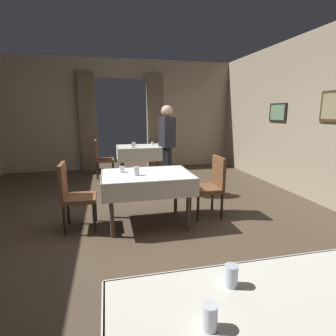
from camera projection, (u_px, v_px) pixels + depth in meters
The scene contains 16 objects.
ground at pixel (144, 227), 3.79m from camera, with size 10.08×10.08×0.00m, color #4C3D2D.
wall_back at pixel (122, 115), 7.46m from camera, with size 6.40×0.27×3.00m.
dining_table_mid at pixel (147, 180), 3.78m from camera, with size 1.26×0.91×0.75m.
dining_table_far at pixel (141, 151), 6.74m from camera, with size 1.21×0.89×0.75m.
chair_mid_left at pixel (73, 193), 3.64m from camera, with size 0.44×0.44×0.93m.
chair_mid_right at pixel (211, 183), 4.12m from camera, with size 0.44×0.44×0.93m.
chair_far_left at pixel (101, 157), 6.53m from camera, with size 0.45×0.44×0.93m.
glass_near_a at pixel (231, 276), 1.33m from camera, with size 0.07×0.07×0.11m, color silver.
glass_near_b at pixel (210, 317), 1.06m from camera, with size 0.07×0.07×0.11m, color silver.
glass_mid_a at pixel (136, 171), 3.64m from camera, with size 0.08×0.08×0.12m, color silver.
glass_mid_b at pixel (122, 169), 3.81m from camera, with size 0.08×0.08×0.09m, color silver.
glass_far_a at pixel (133, 146), 6.40m from camera, with size 0.07×0.07×0.10m, color silver.
glass_far_b at pixel (158, 145), 6.64m from camera, with size 0.07×0.07×0.08m, color silver.
glass_far_c at pixel (134, 144), 6.76m from camera, with size 0.07×0.07×0.10m, color silver.
glass_far_d at pixel (152, 143), 6.93m from camera, with size 0.06×0.06×0.09m, color silver.
person_waiter_by_doorway at pixel (167, 143), 5.05m from camera, with size 0.26×0.38×1.72m.
Camera 1 is at (-0.46, -3.52, 1.61)m, focal length 28.55 mm.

